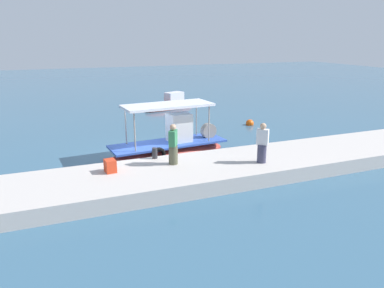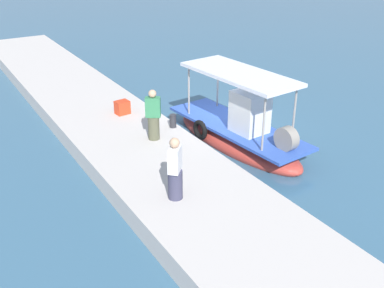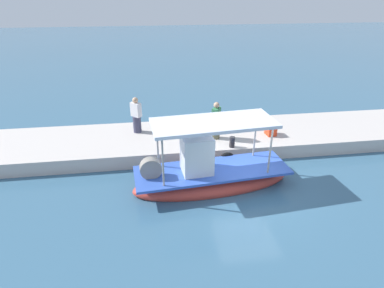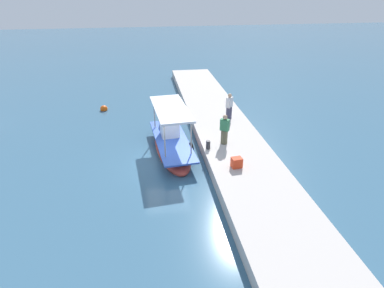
% 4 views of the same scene
% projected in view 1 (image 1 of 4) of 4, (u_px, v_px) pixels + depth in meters
% --- Properties ---
extents(ground_plane, '(120.00, 120.00, 0.00)m').
position_uv_depth(ground_plane, '(140.00, 157.00, 18.93)').
color(ground_plane, '#39627E').
extents(dock_quay, '(36.00, 3.77, 0.64)m').
position_uv_depth(dock_quay, '(164.00, 177.00, 15.26)').
color(dock_quay, beige).
rests_on(dock_quay, ground_plane).
extents(main_fishing_boat, '(6.30, 2.36, 3.06)m').
position_uv_depth(main_fishing_boat, '(170.00, 147.00, 18.92)').
color(main_fishing_boat, '#C13E33').
rests_on(main_fishing_boat, ground_plane).
extents(fisherman_near_bollard, '(0.54, 0.57, 1.76)m').
position_uv_depth(fisherman_near_bollard, '(173.00, 146.00, 15.71)').
color(fisherman_near_bollard, '#54553E').
rests_on(fisherman_near_bollard, dock_quay).
extents(fisherman_by_crate, '(0.55, 0.55, 1.76)m').
position_uv_depth(fisherman_by_crate, '(262.00, 145.00, 15.92)').
color(fisherman_by_crate, '#3C3B54').
rests_on(fisherman_by_crate, dock_quay).
extents(mooring_bollard, '(0.24, 0.24, 0.49)m').
position_uv_depth(mooring_bollard, '(155.00, 153.00, 16.60)').
color(mooring_bollard, '#2D2D33').
rests_on(mooring_bollard, dock_quay).
extents(cargo_crate, '(0.46, 0.55, 0.52)m').
position_uv_depth(cargo_crate, '(110.00, 166.00, 14.91)').
color(cargo_crate, red).
rests_on(cargo_crate, dock_quay).
extents(marker_buoy, '(0.56, 0.56, 0.56)m').
position_uv_depth(marker_buoy, '(250.00, 123.00, 25.77)').
color(marker_buoy, '#EB5712').
rests_on(marker_buoy, ground_plane).
extents(moored_boat_near, '(5.37, 3.27, 1.60)m').
position_uv_depth(moored_boat_near, '(170.00, 105.00, 31.75)').
color(moored_boat_near, '#C94130').
rests_on(moored_boat_near, ground_plane).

